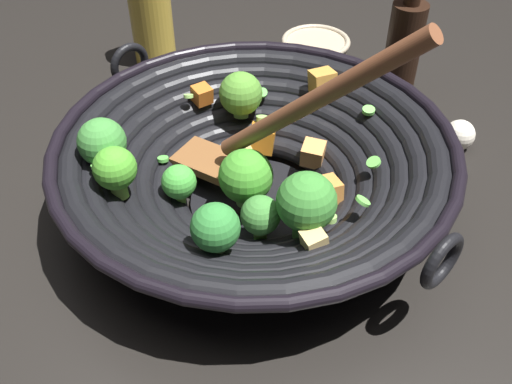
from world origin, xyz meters
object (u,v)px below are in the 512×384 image
Objects in this scene: cooking_oil_bottle at (150,9)px; prep_bowl at (315,52)px; wok at (254,164)px; garlic_bulb at (459,135)px; soy_sauce_bottle at (403,47)px.

cooking_oil_bottle reaches higher than prep_bowl.
garlic_bulb is at bearing -130.35° from wok.
wok reaches higher than soy_sauce_bottle.
soy_sauce_bottle is 1.78× the size of prep_bowl.
garlic_bulb is (-0.24, 0.11, -0.01)m from prep_bowl.
wok is 0.31m from soy_sauce_bottle.
wok is 11.67× the size of garlic_bulb.
cooking_oil_bottle reaches higher than soy_sauce_bottle.
wok is at bearing 75.78° from soy_sauce_bottle.
wok is 0.36m from cooking_oil_bottle.
wok reaches higher than cooking_oil_bottle.
soy_sauce_bottle is 4.75× the size of garlic_bulb.
wok is 0.33m from prep_bowl.
soy_sauce_bottle reaches higher than prep_bowl.
wok is 0.28m from garlic_bulb.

